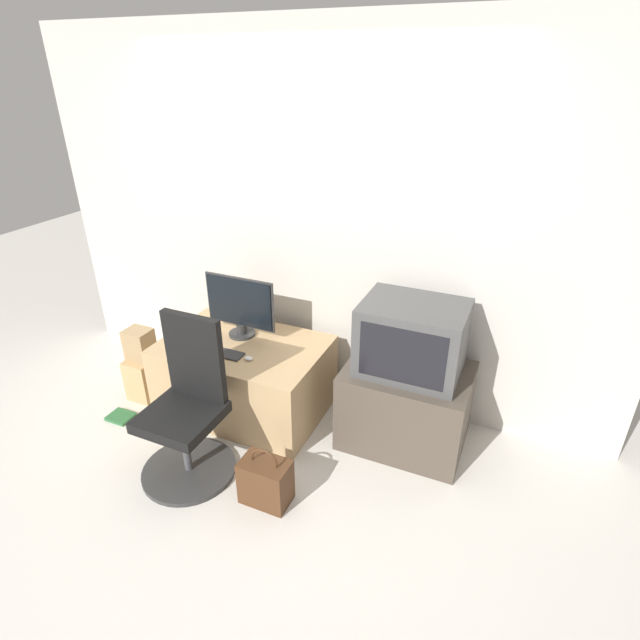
# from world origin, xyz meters

# --- Properties ---
(ground_plane) EXTENTS (12.00, 12.00, 0.00)m
(ground_plane) POSITION_xyz_m (0.00, 0.00, 0.00)
(ground_plane) COLOR beige
(wall_back) EXTENTS (4.40, 0.05, 2.60)m
(wall_back) POSITION_xyz_m (0.00, 1.32, 1.30)
(wall_back) COLOR beige
(wall_back) RESTS_ON ground_plane
(desk) EXTENTS (1.16, 0.77, 0.55)m
(desk) POSITION_xyz_m (-0.33, 0.82, 0.27)
(desk) COLOR tan
(desk) RESTS_ON ground_plane
(side_stand) EXTENTS (0.80, 0.59, 0.56)m
(side_stand) POSITION_xyz_m (0.85, 0.94, 0.28)
(side_stand) COLOR #4C4238
(side_stand) RESTS_ON ground_plane
(main_monitor) EXTENTS (0.54, 0.19, 0.45)m
(main_monitor) POSITION_xyz_m (-0.40, 0.93, 0.78)
(main_monitor) COLOR #2D2D2D
(main_monitor) RESTS_ON desk
(keyboard) EXTENTS (0.32, 0.11, 0.01)m
(keyboard) POSITION_xyz_m (-0.39, 0.65, 0.56)
(keyboard) COLOR #2D2D2D
(keyboard) RESTS_ON desk
(mouse) EXTENTS (0.06, 0.04, 0.03)m
(mouse) POSITION_xyz_m (-0.17, 0.65, 0.56)
(mouse) COLOR silver
(mouse) RESTS_ON desk
(crt_tv) EXTENTS (0.64, 0.48, 0.46)m
(crt_tv) POSITION_xyz_m (0.85, 0.95, 0.79)
(crt_tv) COLOR #474747
(crt_tv) RESTS_ON side_stand
(office_chair) EXTENTS (0.59, 0.59, 1.03)m
(office_chair) POSITION_xyz_m (-0.31, 0.14, 0.40)
(office_chair) COLOR #333333
(office_chair) RESTS_ON ground_plane
(cardboard_box_lower) EXTENTS (0.21, 0.26, 0.33)m
(cardboard_box_lower) POSITION_xyz_m (-1.12, 0.64, 0.16)
(cardboard_box_lower) COLOR tan
(cardboard_box_lower) RESTS_ON ground_plane
(cardboard_box_upper) EXTENTS (0.19, 0.16, 0.24)m
(cardboard_box_upper) POSITION_xyz_m (-1.12, 0.64, 0.45)
(cardboard_box_upper) COLOR #A3845B
(cardboard_box_upper) RESTS_ON cardboard_box_lower
(handbag) EXTENTS (0.29, 0.18, 0.39)m
(handbag) POSITION_xyz_m (0.25, 0.08, 0.15)
(handbag) COLOR #4C2D19
(handbag) RESTS_ON ground_plane
(book) EXTENTS (0.18, 0.14, 0.02)m
(book) POSITION_xyz_m (-1.11, 0.32, 0.01)
(book) COLOR #2D6638
(book) RESTS_ON ground_plane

